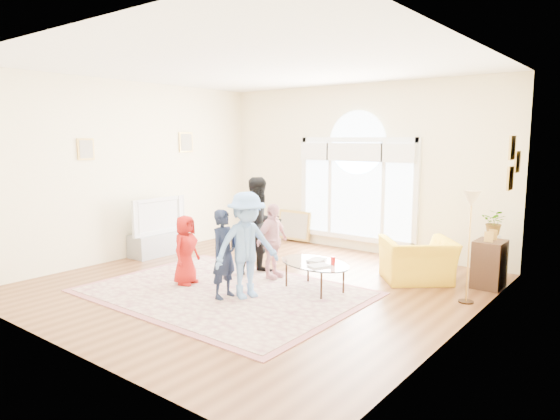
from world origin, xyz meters
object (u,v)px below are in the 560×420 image
Objects in this scene: area_rug at (224,292)px; coffee_table at (315,264)px; television at (155,215)px; armchair at (417,260)px; tv_console at (156,244)px.

area_rug is 2.73× the size of coffee_table.
television reaches higher than area_rug.
armchair reaches higher than area_rug.
television reaches higher than coffee_table.
coffee_table is 1.29× the size of armchair.
coffee_table is at bearing -0.46° from television.
coffee_table reaches higher than tv_console.
armchair is at bearing 16.20° from tv_console.
television reaches higher than armchair.
television is 4.78m from armchair.
coffee_table is at bearing -0.46° from tv_console.
television is at bearing -166.89° from coffee_table.
area_rug is 3.08× the size of television.
tv_console is at bearing -24.23° from armchair.
coffee_table is at bearing 13.87° from armchair.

